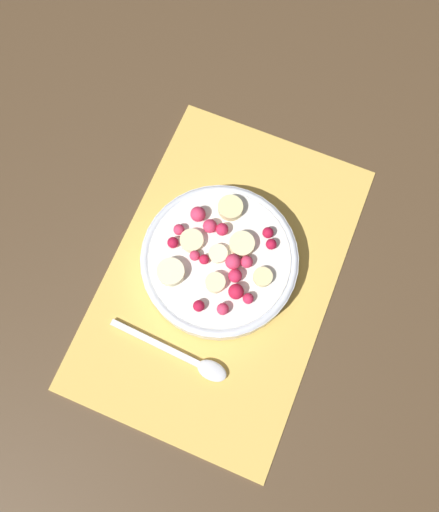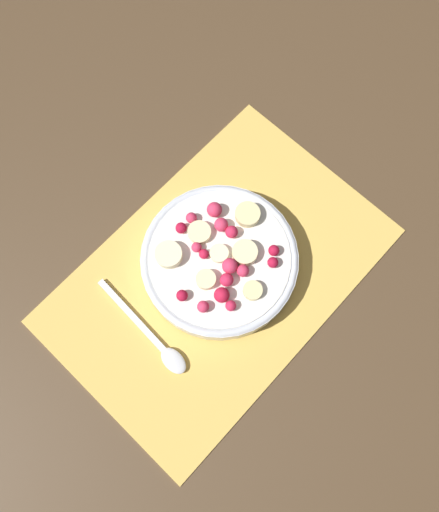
# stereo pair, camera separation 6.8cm
# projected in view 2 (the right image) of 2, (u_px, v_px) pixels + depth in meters

# --- Properties ---
(ground_plane) EXTENTS (3.00, 3.00, 0.00)m
(ground_plane) POSITION_uv_depth(u_px,v_px,m) (218.00, 275.00, 0.72)
(ground_plane) COLOR #4C3823
(placemat) EXTENTS (0.48, 0.31, 0.01)m
(placemat) POSITION_uv_depth(u_px,v_px,m) (218.00, 275.00, 0.72)
(placemat) COLOR #E0B251
(placemat) RESTS_ON ground_plane
(fruit_bowl) EXTENTS (0.22, 0.22, 0.06)m
(fruit_bowl) POSITION_uv_depth(u_px,v_px,m) (219.00, 260.00, 0.70)
(fruit_bowl) COLOR silver
(fruit_bowl) RESTS_ON placemat
(spoon) EXTENTS (0.03, 0.18, 0.01)m
(spoon) POSITION_uv_depth(u_px,v_px,m) (158.00, 344.00, 0.69)
(spoon) COLOR silver
(spoon) RESTS_ON placemat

